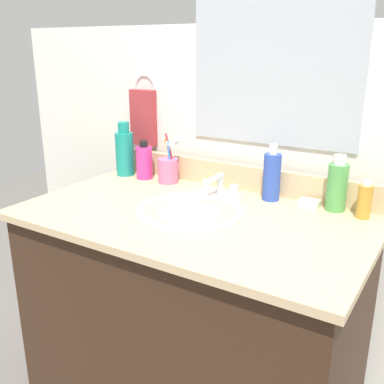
# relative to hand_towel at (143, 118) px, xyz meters

# --- Properties ---
(vanity_cabinet) EXTENTS (1.04, 0.59, 0.70)m
(vanity_cabinet) POSITION_rel_hand_towel_xyz_m (0.44, -0.33, -0.60)
(vanity_cabinet) COLOR #382316
(vanity_cabinet) RESTS_ON ground_plane
(countertop) EXTENTS (1.08, 0.64, 0.02)m
(countertop) POSITION_rel_hand_towel_xyz_m (0.44, -0.33, -0.23)
(countertop) COLOR #D1B284
(countertop) RESTS_ON vanity_cabinet
(backsplash) EXTENTS (1.08, 0.02, 0.09)m
(backsplash) POSITION_rel_hand_towel_xyz_m (0.44, -0.02, -0.17)
(backsplash) COLOR #D1B284
(backsplash) RESTS_ON countertop
(back_wall) EXTENTS (2.18, 0.04, 1.30)m
(back_wall) POSITION_rel_hand_towel_xyz_m (0.44, 0.04, -0.30)
(back_wall) COLOR white
(back_wall) RESTS_ON ground_plane
(mirror_panel) EXTENTS (0.60, 0.01, 0.56)m
(mirror_panel) POSITION_rel_hand_towel_xyz_m (0.54, 0.02, 0.23)
(mirror_panel) COLOR #B2BCC6
(towel_ring) EXTENTS (0.10, 0.01, 0.10)m
(towel_ring) POSITION_rel_hand_towel_xyz_m (0.00, 0.02, 0.12)
(towel_ring) COLOR silver
(hand_towel) EXTENTS (0.11, 0.04, 0.22)m
(hand_towel) POSITION_rel_hand_towel_xyz_m (0.00, 0.00, 0.00)
(hand_towel) COLOR #A53338
(sink_basin) EXTENTS (0.34, 0.34, 0.11)m
(sink_basin) POSITION_rel_hand_towel_xyz_m (0.43, -0.33, -0.25)
(sink_basin) COLOR white
(sink_basin) RESTS_ON countertop
(faucet) EXTENTS (0.16, 0.10, 0.08)m
(faucet) POSITION_rel_hand_towel_xyz_m (0.43, -0.14, -0.19)
(faucet) COLOR silver
(faucet) RESTS_ON countertop
(bottle_toner_green) EXTENTS (0.06, 0.06, 0.18)m
(bottle_toner_green) POSITION_rel_hand_towel_xyz_m (0.81, -0.06, -0.14)
(bottle_toner_green) COLOR #4C9E4C
(bottle_toner_green) RESTS_ON countertop
(bottle_soap_pink) EXTENTS (0.06, 0.06, 0.15)m
(bottle_soap_pink) POSITION_rel_hand_towel_xyz_m (0.07, -0.10, -0.15)
(bottle_soap_pink) COLOR #D8338C
(bottle_soap_pink) RESTS_ON countertop
(bottle_oil_amber) EXTENTS (0.04, 0.04, 0.12)m
(bottle_oil_amber) POSITION_rel_hand_towel_xyz_m (0.90, -0.08, -0.17)
(bottle_oil_amber) COLOR gold
(bottle_oil_amber) RESTS_ON countertop
(bottle_mouthwash_teal) EXTENTS (0.07, 0.07, 0.21)m
(bottle_mouthwash_teal) POSITION_rel_hand_towel_xyz_m (-0.02, -0.10, -0.13)
(bottle_mouthwash_teal) COLOR teal
(bottle_mouthwash_teal) RESTS_ON countertop
(bottle_shampoo_blue) EXTENTS (0.06, 0.06, 0.19)m
(bottle_shampoo_blue) POSITION_rel_hand_towel_xyz_m (0.59, -0.08, -0.14)
(bottle_shampoo_blue) COLOR #2D4CB2
(bottle_shampoo_blue) RESTS_ON countertop
(cup_pink) EXTENTS (0.08, 0.08, 0.19)m
(cup_pink) POSITION_rel_hand_towel_xyz_m (0.19, -0.09, -0.17)
(cup_pink) COLOR #D16693
(cup_pink) RESTS_ON countertop
(soap_bar) EXTENTS (0.06, 0.04, 0.02)m
(soap_bar) POSITION_rel_hand_towel_xyz_m (0.73, -0.08, -0.21)
(soap_bar) COLOR white
(soap_bar) RESTS_ON countertop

